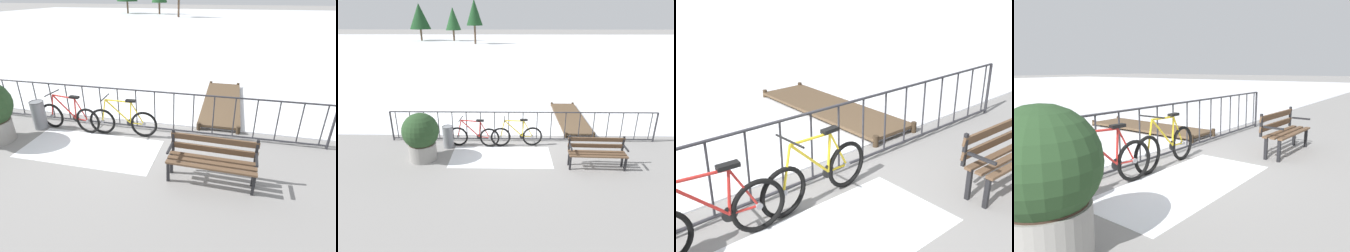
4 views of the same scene
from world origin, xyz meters
The scene contains 7 objects.
ground_plane centered at (0.00, 0.00, 0.00)m, with size 160.00×160.00×0.00m, color gray.
snow_patch centered at (-0.71, -1.20, 0.00)m, with size 3.08×1.41×0.01m, color white.
railing_fence centered at (0.00, 0.00, 0.56)m, with size 9.06×0.06×1.07m.
bicycle_near_railing centered at (-1.63, -0.45, 0.37)m, with size 1.71×0.52×0.97m.
bicycle_second centered at (-0.22, -0.40, 0.37)m, with size 1.71×0.52×0.97m.
park_bench centered at (2.03, -1.72, 0.51)m, with size 1.62×0.54×0.89m.
wooden_dock centered at (2.05, 2.13, 0.12)m, with size 1.10×3.76×0.20m.
Camera 3 is at (-2.88, -4.00, 2.78)m, focal length 42.35 mm.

